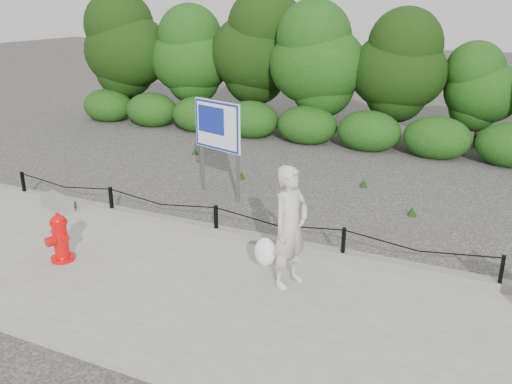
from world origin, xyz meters
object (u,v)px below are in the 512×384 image
(fire_hydrant, at_px, (60,238))
(pedestrian, at_px, (289,229))
(advertising_sign, at_px, (217,130))
(concrete_block, at_px, (57,203))

(fire_hydrant, relative_size, pedestrian, 0.45)
(pedestrian, distance_m, advertising_sign, 4.56)
(pedestrian, bearing_deg, concrete_block, 99.59)
(concrete_block, bearing_deg, fire_hydrant, -44.19)
(pedestrian, xyz_separation_m, concrete_block, (-5.71, 0.93, -0.80))
(pedestrian, bearing_deg, advertising_sign, 61.48)
(fire_hydrant, distance_m, concrete_block, 2.62)
(concrete_block, height_order, advertising_sign, advertising_sign)
(pedestrian, xyz_separation_m, advertising_sign, (-3.07, 3.33, 0.55))
(pedestrian, distance_m, concrete_block, 5.84)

